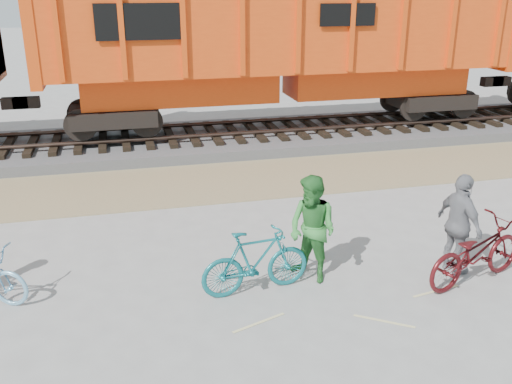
% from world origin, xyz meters
% --- Properties ---
extents(ground, '(120.00, 120.00, 0.00)m').
position_xyz_m(ground, '(0.00, 0.00, 0.00)').
color(ground, '#9E9E99').
rests_on(ground, ground).
extents(gravel_strip, '(120.00, 3.00, 0.02)m').
position_xyz_m(gravel_strip, '(0.00, 5.50, 0.01)').
color(gravel_strip, '#9C8C61').
rests_on(gravel_strip, ground).
extents(ballast_bed, '(120.00, 4.00, 0.30)m').
position_xyz_m(ballast_bed, '(0.00, 9.00, 0.15)').
color(ballast_bed, slate).
rests_on(ballast_bed, ground).
extents(track, '(120.00, 2.60, 0.24)m').
position_xyz_m(track, '(0.00, 9.00, 0.47)').
color(track, black).
rests_on(track, ballast_bed).
extents(hopper_car_center, '(14.00, 3.13, 4.65)m').
position_xyz_m(hopper_car_center, '(2.15, 9.00, 3.01)').
color(hopper_car_center, black).
rests_on(hopper_car_center, track).
extents(bicycle_teal, '(1.85, 0.72, 1.08)m').
position_xyz_m(bicycle_teal, '(-0.83, 0.10, 0.54)').
color(bicycle_teal, '#146C73').
rests_on(bicycle_teal, ground).
extents(bicycle_maroon, '(2.18, 1.28, 1.08)m').
position_xyz_m(bicycle_maroon, '(2.75, -0.45, 0.54)').
color(bicycle_maroon, '#4A0E12').
rests_on(bicycle_maroon, ground).
extents(person_man, '(1.04, 1.10, 1.80)m').
position_xyz_m(person_man, '(0.17, 0.30, 0.90)').
color(person_man, '#307E34').
rests_on(person_man, ground).
extents(person_woman, '(0.55, 1.07, 1.76)m').
position_xyz_m(person_woman, '(2.65, -0.05, 0.88)').
color(person_woman, gray).
rests_on(person_woman, ground).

